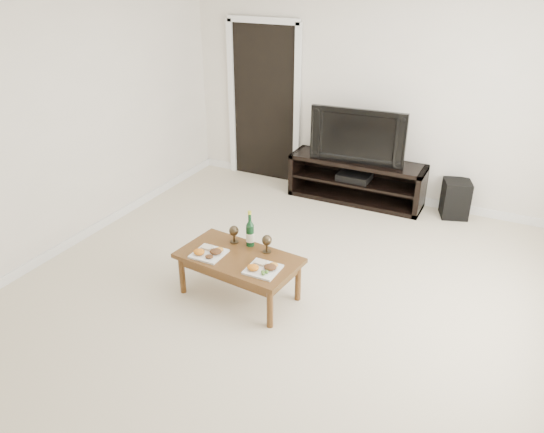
{
  "coord_description": "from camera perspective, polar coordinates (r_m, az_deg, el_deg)",
  "views": [
    {
      "loc": [
        1.66,
        -3.5,
        2.83
      ],
      "look_at": [
        -0.24,
        0.34,
        0.7
      ],
      "focal_mm": 35.0,
      "sensor_mm": 36.0,
      "label": 1
    }
  ],
  "objects": [
    {
      "name": "subwoofer",
      "position": [
        6.65,
        19.13,
        1.82
      ],
      "size": [
        0.38,
        0.38,
        0.45
      ],
      "primitive_type": "cube",
      "rotation": [
        0.0,
        0.0,
        0.33
      ],
      "color": "black",
      "rests_on": "ground"
    },
    {
      "name": "doorway",
      "position": [
        7.24,
        -0.85,
        11.98
      ],
      "size": [
        0.9,
        0.02,
        2.05
      ],
      "primitive_type": "cube",
      "color": "black",
      "rests_on": "ground"
    },
    {
      "name": "wine_bottle",
      "position": [
        4.81,
        -2.39,
        -1.3
      ],
      "size": [
        0.07,
        0.07,
        0.35
      ],
      "primitive_type": "cylinder",
      "color": "#0E3619",
      "rests_on": "coffee_table"
    },
    {
      "name": "back_wall",
      "position": [
        6.66,
        11.53,
        12.63
      ],
      "size": [
        5.0,
        0.04,
        2.6
      ],
      "primitive_type": "cube",
      "color": "silver",
      "rests_on": "ground"
    },
    {
      "name": "av_receiver",
      "position": [
        6.73,
        8.84,
        4.26
      ],
      "size": [
        0.4,
        0.31,
        0.08
      ],
      "primitive_type": "cube",
      "rotation": [
        0.0,
        0.0,
        -0.02
      ],
      "color": "black",
      "rests_on": "media_console"
    },
    {
      "name": "floor",
      "position": [
        4.79,
        0.8,
        -9.74
      ],
      "size": [
        5.5,
        5.5,
        0.0
      ],
      "primitive_type": "plane",
      "color": "beige",
      "rests_on": "ground"
    },
    {
      "name": "coffee_table",
      "position": [
        4.84,
        -3.53,
        -6.43
      ],
      "size": [
        1.13,
        0.7,
        0.42
      ],
      "primitive_type": "cube",
      "rotation": [
        0.0,
        0.0,
        -0.1
      ],
      "color": "brown",
      "rests_on": "ground"
    },
    {
      "name": "goblet_right",
      "position": [
        4.74,
        -0.56,
        -2.95
      ],
      "size": [
        0.09,
        0.09,
        0.17
      ],
      "primitive_type": null,
      "color": "#3D3221",
      "rests_on": "coffee_table"
    },
    {
      "name": "television",
      "position": [
        6.55,
        9.4,
        8.76
      ],
      "size": [
        1.16,
        0.23,
        0.66
      ],
      "primitive_type": "imported",
      "rotation": [
        0.0,
        0.0,
        0.07
      ],
      "color": "black",
      "rests_on": "media_console"
    },
    {
      "name": "plate_right",
      "position": [
        4.5,
        -0.99,
        -5.44
      ],
      "size": [
        0.27,
        0.27,
        0.07
      ],
      "primitive_type": "cube",
      "color": "white",
      "rests_on": "coffee_table"
    },
    {
      "name": "goblet_left",
      "position": [
        4.91,
        -4.11,
        -1.91
      ],
      "size": [
        0.09,
        0.09,
        0.17
      ],
      "primitive_type": null,
      "color": "#3D3221",
      "rests_on": "coffee_table"
    },
    {
      "name": "media_console",
      "position": [
        6.76,
        9.03,
        3.86
      ],
      "size": [
        1.68,
        0.45,
        0.55
      ],
      "primitive_type": "cube",
      "color": "black",
      "rests_on": "ground"
    },
    {
      "name": "plate_left",
      "position": [
        4.76,
        -6.83,
        -3.75
      ],
      "size": [
        0.27,
        0.27,
        0.07
      ],
      "primitive_type": "cube",
      "color": "white",
      "rests_on": "coffee_table"
    }
  ]
}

